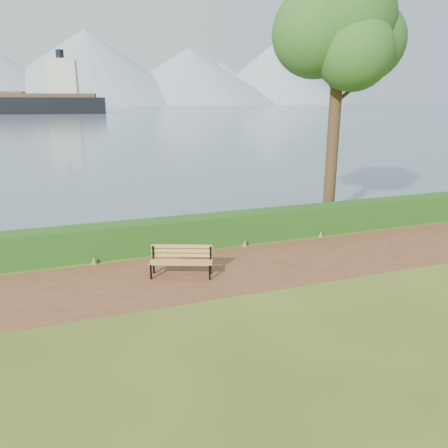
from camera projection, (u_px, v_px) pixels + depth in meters
name	position (u px, v px, depth m)	size (l,w,h in m)	color
ground	(219.00, 275.00, 12.05)	(140.00, 140.00, 0.00)	#425317
path	(216.00, 271.00, 12.32)	(40.00, 3.40, 0.01)	#5A2F1F
hedge	(193.00, 232.00, 14.27)	(32.00, 0.85, 1.00)	#154A15
water	(69.00, 108.00, 247.28)	(700.00, 510.00, 0.00)	#43576B
mountains	(52.00, 71.00, 368.81)	(585.00, 190.00, 70.00)	#7F94A9
bench	(181.00, 259.00, 11.92)	(1.76, 1.07, 0.85)	black
tree	(340.00, 27.00, 15.49)	(5.00, 4.21, 9.62)	#331F15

